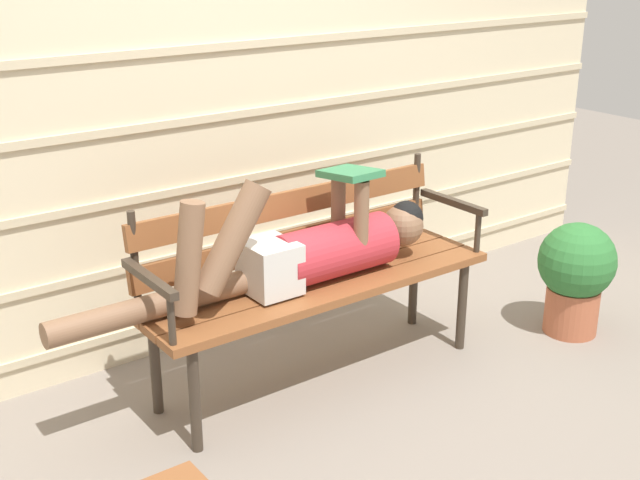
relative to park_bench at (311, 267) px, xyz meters
name	(u,v)px	position (x,y,z in m)	size (l,w,h in m)	color
ground_plane	(343,393)	(0.00, -0.23, -0.51)	(12.00, 12.00, 0.00)	gray
house_siding	(234,79)	(0.00, 0.60, 0.73)	(5.01, 0.08, 2.49)	beige
park_bench	(311,267)	(0.00, 0.00, 0.00)	(1.61, 0.45, 0.88)	brown
reclining_person	(305,250)	(-0.08, -0.07, 0.11)	(1.74, 0.26, 0.52)	#B72D38
potted_plant	(576,272)	(1.28, -0.44, -0.20)	(0.38, 0.38, 0.57)	#AD5B3D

